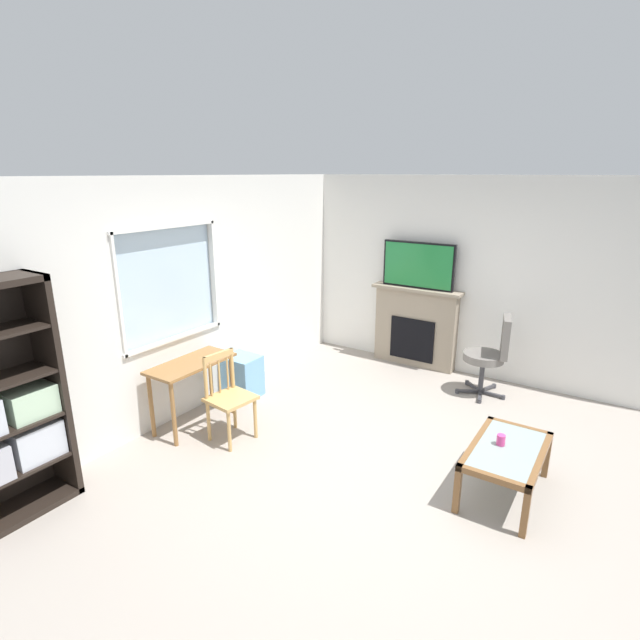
{
  "coord_description": "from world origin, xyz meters",
  "views": [
    {
      "loc": [
        -3.57,
        -1.69,
        2.61
      ],
      "look_at": [
        0.36,
        0.87,
        1.2
      ],
      "focal_mm": 27.55,
      "sensor_mm": 36.0,
      "label": 1
    }
  ],
  "objects_px": {
    "sippy_cup": "(501,440)",
    "coffee_table": "(507,455)",
    "desk_under_window": "(192,373)",
    "wooden_chair": "(228,396)",
    "tv": "(418,265)",
    "office_chair": "(492,352)",
    "plastic_drawer_unit": "(243,376)",
    "fireplace": "(415,326)"
  },
  "relations": [
    {
      "from": "office_chair",
      "to": "desk_under_window",
      "type": "bearing_deg",
      "value": 135.36
    },
    {
      "from": "coffee_table",
      "to": "sippy_cup",
      "type": "xyz_separation_m",
      "value": [
        0.02,
        0.06,
        0.11
      ]
    },
    {
      "from": "plastic_drawer_unit",
      "to": "office_chair",
      "type": "distance_m",
      "value": 3.0
    },
    {
      "from": "office_chair",
      "to": "wooden_chair",
      "type": "bearing_deg",
      "value": 142.13
    },
    {
      "from": "plastic_drawer_unit",
      "to": "coffee_table",
      "type": "relative_size",
      "value": 0.52
    },
    {
      "from": "desk_under_window",
      "to": "coffee_table",
      "type": "height_order",
      "value": "desk_under_window"
    },
    {
      "from": "tv",
      "to": "coffee_table",
      "type": "xyz_separation_m",
      "value": [
        -2.31,
        -1.79,
        -1.06
      ]
    },
    {
      "from": "tv",
      "to": "office_chair",
      "type": "bearing_deg",
      "value": -109.78
    },
    {
      "from": "wooden_chair",
      "to": "office_chair",
      "type": "bearing_deg",
      "value": -37.87
    },
    {
      "from": "tv",
      "to": "office_chair",
      "type": "relative_size",
      "value": 0.99
    },
    {
      "from": "wooden_chair",
      "to": "coffee_table",
      "type": "relative_size",
      "value": 0.94
    },
    {
      "from": "sippy_cup",
      "to": "coffee_table",
      "type": "bearing_deg",
      "value": -108.29
    },
    {
      "from": "desk_under_window",
      "to": "fireplace",
      "type": "distance_m",
      "value": 3.18
    },
    {
      "from": "fireplace",
      "to": "tv",
      "type": "distance_m",
      "value": 0.86
    },
    {
      "from": "plastic_drawer_unit",
      "to": "sippy_cup",
      "type": "distance_m",
      "value": 3.08
    },
    {
      "from": "tv",
      "to": "office_chair",
      "type": "height_order",
      "value": "tv"
    },
    {
      "from": "desk_under_window",
      "to": "office_chair",
      "type": "height_order",
      "value": "office_chair"
    },
    {
      "from": "desk_under_window",
      "to": "office_chair",
      "type": "xyz_separation_m",
      "value": [
        2.47,
        -2.44,
        -0.04
      ]
    },
    {
      "from": "coffee_table",
      "to": "sippy_cup",
      "type": "relative_size",
      "value": 10.67
    },
    {
      "from": "sippy_cup",
      "to": "wooden_chair",
      "type": "bearing_deg",
      "value": 103.65
    },
    {
      "from": "wooden_chair",
      "to": "tv",
      "type": "height_order",
      "value": "tv"
    },
    {
      "from": "desk_under_window",
      "to": "fireplace",
      "type": "relative_size",
      "value": 0.75
    },
    {
      "from": "plastic_drawer_unit",
      "to": "sippy_cup",
      "type": "xyz_separation_m",
      "value": [
        -0.23,
        -3.06,
        0.23
      ]
    },
    {
      "from": "wooden_chair",
      "to": "coffee_table",
      "type": "height_order",
      "value": "wooden_chair"
    },
    {
      "from": "desk_under_window",
      "to": "tv",
      "type": "bearing_deg",
      "value": -24.03
    },
    {
      "from": "wooden_chair",
      "to": "sippy_cup",
      "type": "bearing_deg",
      "value": -76.35
    },
    {
      "from": "desk_under_window",
      "to": "fireplace",
      "type": "bearing_deg",
      "value": -23.89
    },
    {
      "from": "fireplace",
      "to": "sippy_cup",
      "type": "xyz_separation_m",
      "value": [
        -2.31,
        -1.73,
        -0.08
      ]
    },
    {
      "from": "desk_under_window",
      "to": "tv",
      "type": "relative_size",
      "value": 0.94
    },
    {
      "from": "tv",
      "to": "coffee_table",
      "type": "distance_m",
      "value": 3.11
    },
    {
      "from": "wooden_chair",
      "to": "tv",
      "type": "relative_size",
      "value": 0.91
    },
    {
      "from": "wooden_chair",
      "to": "tv",
      "type": "bearing_deg",
      "value": -14.97
    },
    {
      "from": "desk_under_window",
      "to": "coffee_table",
      "type": "distance_m",
      "value": 3.14
    },
    {
      "from": "desk_under_window",
      "to": "wooden_chair",
      "type": "distance_m",
      "value": 0.53
    },
    {
      "from": "wooden_chair",
      "to": "plastic_drawer_unit",
      "type": "bearing_deg",
      "value": 34.14
    },
    {
      "from": "desk_under_window",
      "to": "office_chair",
      "type": "bearing_deg",
      "value": -44.64
    },
    {
      "from": "office_chair",
      "to": "plastic_drawer_unit",
      "type": "bearing_deg",
      "value": 123.47
    },
    {
      "from": "sippy_cup",
      "to": "office_chair",
      "type": "bearing_deg",
      "value": 16.93
    },
    {
      "from": "sippy_cup",
      "to": "plastic_drawer_unit",
      "type": "bearing_deg",
      "value": 85.8
    },
    {
      "from": "office_chair",
      "to": "sippy_cup",
      "type": "distance_m",
      "value": 1.96
    },
    {
      "from": "fireplace",
      "to": "sippy_cup",
      "type": "bearing_deg",
      "value": -143.21
    },
    {
      "from": "sippy_cup",
      "to": "fireplace",
      "type": "bearing_deg",
      "value": 36.79
    }
  ]
}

